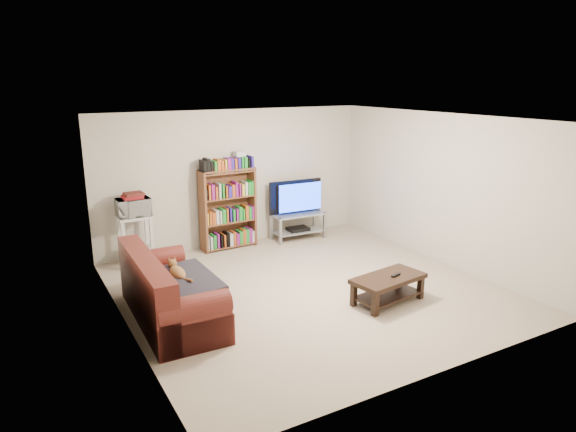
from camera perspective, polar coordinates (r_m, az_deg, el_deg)
floor at (r=7.41m, az=2.22°, el=-8.10°), size 5.00×5.00×0.00m
ceiling at (r=6.83m, az=2.42°, el=10.75°), size 5.00×5.00×0.00m
wall_back at (r=9.19m, az=-5.91°, el=4.24°), size 5.00×0.00×5.00m
wall_front at (r=5.16m, az=17.09°, el=-5.00°), size 5.00×0.00×5.00m
wall_left at (r=6.13m, az=-18.00°, el=-1.89°), size 0.00×5.00×5.00m
wall_right at (r=8.57m, az=16.71°, el=2.90°), size 0.00×5.00×5.00m
sofa at (r=6.58m, az=-13.43°, el=-8.71°), size 0.91×2.01×0.85m
blanket at (r=6.42m, az=-11.68°, el=-7.22°), size 0.83×1.04×0.18m
cat at (r=6.56m, az=-12.17°, el=-6.19°), size 0.23×0.55×0.16m
coffee_table at (r=7.03m, az=11.06°, el=-7.45°), size 1.07×0.64×0.37m
remote at (r=7.02m, az=11.89°, el=-6.43°), size 0.17×0.09×0.02m
tv_stand at (r=9.55m, az=1.12°, el=-0.61°), size 1.00×0.48×0.49m
television at (r=9.44m, az=1.13°, el=2.10°), size 1.06×0.18×0.61m
dvd_player at (r=9.59m, az=1.11°, el=-1.44°), size 0.40×0.29×0.06m
bookshelf at (r=9.01m, az=-6.68°, el=0.93°), size 0.99×0.35×1.42m
shelf_clutter at (r=8.91m, az=-6.30°, el=5.96°), size 0.72×0.24×0.28m
microwave_stand at (r=8.49m, az=-16.59°, el=-1.91°), size 0.52×0.38×0.82m
microwave at (r=8.38m, az=-16.82°, el=0.94°), size 0.51×0.35×0.28m
game_boxes at (r=8.34m, az=-16.90°, el=2.04°), size 0.30×0.27×0.05m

